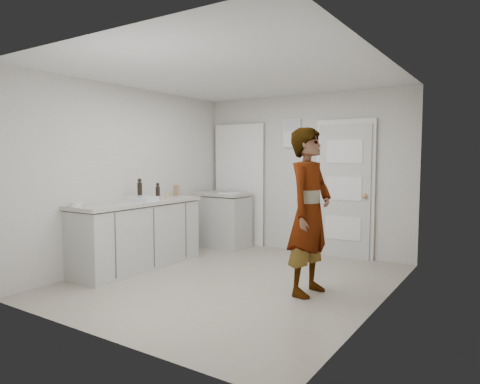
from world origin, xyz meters
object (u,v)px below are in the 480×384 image
Objects in this scene: cake_mix_box at (176,190)px; oil_cruet_b at (140,189)px; baking_dish at (143,199)px; egg_bowl at (75,204)px; oil_cruet_a at (158,192)px; person at (309,212)px; spice_jar at (167,195)px.

oil_cruet_b is (0.00, -0.77, 0.06)m from cake_mix_box.
baking_dish is 2.78× the size of egg_bowl.
oil_cruet_a is 0.61× the size of baking_dish.
person reaches higher than baking_dish.
person is 2.39m from spice_jar.
baking_dish is at bearing -95.49° from oil_cruet_a.
person is 20.85× the size of spice_jar.
cake_mix_box is at bearing 89.91° from egg_bowl.
person reaches higher than cake_mix_box.
egg_bowl is at bearing -101.72° from baking_dish.
person is 13.09× the size of egg_bowl.
oil_cruet_b is 0.25m from baking_dish.
cake_mix_box is at bearing 108.64° from oil_cruet_a.
egg_bowl is at bearing -100.33° from oil_cruet_a.
spice_jar is (-2.37, 0.29, 0.05)m from person.
person is 7.77× the size of oil_cruet_a.
oil_cruet_a is at bearing -76.37° from spice_jar.
person reaches higher than egg_bowl.
person reaches higher than spice_jar.
spice_jar is at bearing 70.71° from oil_cruet_b.
egg_bowl is (-0.15, -1.44, -0.02)m from spice_jar.
oil_cruet_a reaches higher than baking_dish.
spice_jar is 0.30× the size of oil_cruet_b.
oil_cruet_a is at bearing 93.15° from person.
spice_jar reaches higher than baking_dish.
spice_jar is 0.28m from oil_cruet_a.
cake_mix_box is 1.80m from egg_bowl.
oil_cruet_a is 0.79× the size of oil_cruet_b.
oil_cruet_a is (-2.30, 0.03, 0.12)m from person.
baking_dish is 0.93m from egg_bowl.
oil_cruet_b is at bearing 145.95° from baking_dish.
baking_dish is at bearing 78.28° from egg_bowl.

